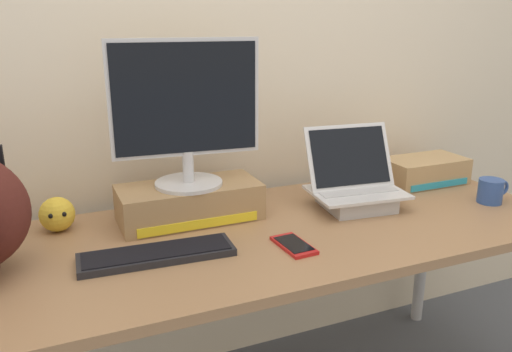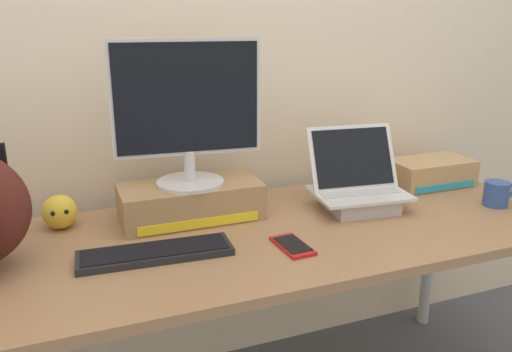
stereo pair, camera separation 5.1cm
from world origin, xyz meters
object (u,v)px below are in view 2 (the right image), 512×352
object	(u,v)px
coffee_mug	(497,193)
toner_box_cyan	(430,172)
toner_box_yellow	(191,201)
open_laptop	(358,192)
external_keyboard	(155,253)
plush_toy	(60,212)
desktop_monitor	(188,112)
cell_phone	(292,246)

from	to	relation	value
coffee_mug	toner_box_cyan	bearing A→B (deg)	102.31
toner_box_yellow	open_laptop	distance (m)	0.57
external_keyboard	plush_toy	size ratio (longest dim) A/B	4.00
coffee_mug	desktop_monitor	bearing A→B (deg)	165.43
open_laptop	coffee_mug	size ratio (longest dim) A/B	2.64
toner_box_yellow	coffee_mug	xyz separation A→B (m)	(1.03, -0.27, -0.02)
desktop_monitor	cell_phone	size ratio (longest dim) A/B	2.95
open_laptop	plush_toy	xyz separation A→B (m)	(-0.96, 0.18, -0.00)
cell_phone	plush_toy	world-z (taller)	plush_toy
toner_box_cyan	coffee_mug	bearing A→B (deg)	-77.69
toner_box_yellow	cell_phone	bearing A→B (deg)	-56.87
desktop_monitor	coffee_mug	distance (m)	1.11
plush_toy	toner_box_cyan	xyz separation A→B (m)	(1.37, -0.06, -0.00)
coffee_mug	plush_toy	xyz separation A→B (m)	(-1.43, 0.34, 0.01)
open_laptop	external_keyboard	bearing A→B (deg)	-163.83
toner_box_cyan	external_keyboard	bearing A→B (deg)	-167.42
external_keyboard	coffee_mug	bearing A→B (deg)	2.25
toner_box_cyan	desktop_monitor	bearing A→B (deg)	-179.32
toner_box_yellow	external_keyboard	distance (m)	0.30
external_keyboard	toner_box_cyan	size ratio (longest dim) A/B	1.34
desktop_monitor	open_laptop	size ratio (longest dim) A/B	1.38
open_laptop	toner_box_yellow	bearing A→B (deg)	174.67
coffee_mug	open_laptop	bearing A→B (deg)	161.61
open_laptop	toner_box_cyan	size ratio (longest dim) A/B	1.05
toner_box_yellow	open_laptop	size ratio (longest dim) A/B	1.35
toner_box_yellow	plush_toy	distance (m)	0.41
cell_phone	toner_box_cyan	size ratio (longest dim) A/B	0.49
desktop_monitor	external_keyboard	bearing A→B (deg)	-119.04
open_laptop	toner_box_cyan	distance (m)	0.43
toner_box_yellow	coffee_mug	bearing A→B (deg)	-14.63
toner_box_yellow	cell_phone	size ratio (longest dim) A/B	2.88
toner_box_yellow	toner_box_cyan	bearing A→B (deg)	0.62
desktop_monitor	cell_phone	world-z (taller)	desktop_monitor
external_keyboard	coffee_mug	distance (m)	1.19
toner_box_yellow	toner_box_cyan	world-z (taller)	toner_box_yellow
coffee_mug	plush_toy	distance (m)	1.47
desktop_monitor	external_keyboard	distance (m)	0.45
plush_toy	external_keyboard	bearing A→B (deg)	-52.66
toner_box_yellow	cell_phone	distance (m)	0.39
desktop_monitor	open_laptop	xyz separation A→B (m)	(0.56, -0.11, -0.30)
plush_toy	toner_box_cyan	distance (m)	1.37
desktop_monitor	coffee_mug	size ratio (longest dim) A/B	3.64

